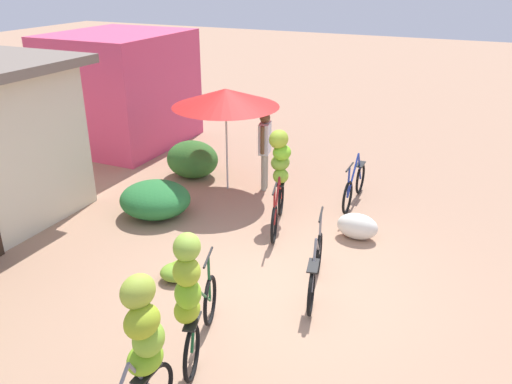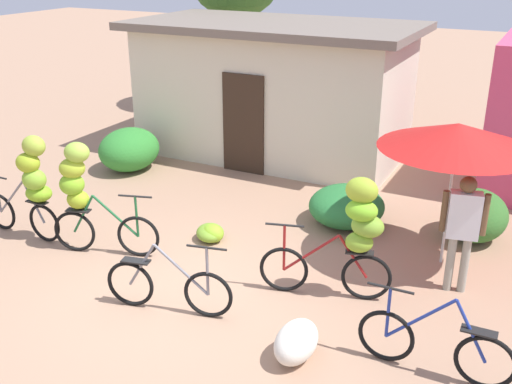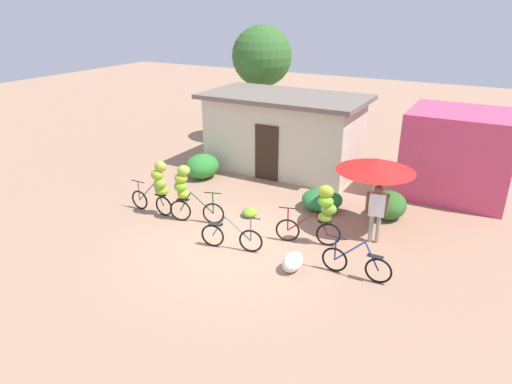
{
  "view_description": "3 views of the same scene",
  "coord_description": "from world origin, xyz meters",
  "px_view_note": "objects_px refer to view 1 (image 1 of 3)",
  "views": [
    {
      "loc": [
        -6.01,
        -2.25,
        4.27
      ],
      "look_at": [
        1.01,
        0.96,
        0.91
      ],
      "focal_mm": 36.56,
      "sensor_mm": 36.0,
      "label": 1
    },
    {
      "loc": [
        3.96,
        -5.67,
        4.28
      ],
      "look_at": [
        0.54,
        1.06,
        1.18
      ],
      "focal_mm": 42.22,
      "sensor_mm": 36.0,
      "label": 2
    },
    {
      "loc": [
        5.59,
        -9.14,
        5.9
      ],
      "look_at": [
        -0.28,
        1.52,
        0.84
      ],
      "focal_mm": 31.93,
      "sensor_mm": 36.0,
      "label": 3
    }
  ],
  "objects_px": {
    "market_umbrella": "(226,98)",
    "produce_sack": "(357,226)",
    "bicycle_by_shop": "(280,169)",
    "shop_pink": "(122,89)",
    "person_vendor": "(265,143)",
    "bicycle_leftmost": "(139,350)",
    "banana_pile_on_ground": "(179,271)",
    "bicycle_center_loaded": "(315,269)",
    "bicycle_rightmost": "(354,186)",
    "bicycle_near_pile": "(191,292)"
  },
  "relations": [
    {
      "from": "bicycle_near_pile",
      "to": "bicycle_by_shop",
      "type": "distance_m",
      "value": 3.94
    },
    {
      "from": "bicycle_leftmost",
      "to": "person_vendor",
      "type": "height_order",
      "value": "bicycle_leftmost"
    },
    {
      "from": "market_umbrella",
      "to": "produce_sack",
      "type": "bearing_deg",
      "value": -108.55
    },
    {
      "from": "bicycle_near_pile",
      "to": "bicycle_rightmost",
      "type": "bearing_deg",
      "value": -5.52
    },
    {
      "from": "market_umbrella",
      "to": "bicycle_leftmost",
      "type": "height_order",
      "value": "market_umbrella"
    },
    {
      "from": "bicycle_center_loaded",
      "to": "bicycle_by_shop",
      "type": "bearing_deg",
      "value": 34.97
    },
    {
      "from": "produce_sack",
      "to": "bicycle_leftmost",
      "type": "bearing_deg",
      "value": 169.39
    },
    {
      "from": "produce_sack",
      "to": "shop_pink",
      "type": "bearing_deg",
      "value": 68.69
    },
    {
      "from": "bicycle_center_loaded",
      "to": "produce_sack",
      "type": "distance_m",
      "value": 1.81
    },
    {
      "from": "shop_pink",
      "to": "person_vendor",
      "type": "relative_size",
      "value": 1.97
    },
    {
      "from": "bicycle_rightmost",
      "to": "produce_sack",
      "type": "distance_m",
      "value": 1.47
    },
    {
      "from": "market_umbrella",
      "to": "produce_sack",
      "type": "distance_m",
      "value": 3.59
    },
    {
      "from": "produce_sack",
      "to": "person_vendor",
      "type": "relative_size",
      "value": 0.43
    },
    {
      "from": "bicycle_rightmost",
      "to": "produce_sack",
      "type": "relative_size",
      "value": 2.38
    },
    {
      "from": "bicycle_leftmost",
      "to": "bicycle_near_pile",
      "type": "bearing_deg",
      "value": 2.14
    },
    {
      "from": "market_umbrella",
      "to": "produce_sack",
      "type": "xyz_separation_m",
      "value": [
        -1.01,
        -3.0,
        -1.7
      ]
    },
    {
      "from": "banana_pile_on_ground",
      "to": "person_vendor",
      "type": "distance_m",
      "value": 3.76
    },
    {
      "from": "banana_pile_on_ground",
      "to": "produce_sack",
      "type": "distance_m",
      "value": 3.13
    },
    {
      "from": "bicycle_leftmost",
      "to": "bicycle_rightmost",
      "type": "relative_size",
      "value": 1.02
    },
    {
      "from": "bicycle_leftmost",
      "to": "banana_pile_on_ground",
      "type": "distance_m",
      "value": 2.84
    },
    {
      "from": "shop_pink",
      "to": "bicycle_near_pile",
      "type": "distance_m",
      "value": 8.79
    },
    {
      "from": "bicycle_near_pile",
      "to": "bicycle_rightmost",
      "type": "height_order",
      "value": "bicycle_near_pile"
    },
    {
      "from": "shop_pink",
      "to": "bicycle_rightmost",
      "type": "height_order",
      "value": "shop_pink"
    },
    {
      "from": "bicycle_near_pile",
      "to": "produce_sack",
      "type": "xyz_separation_m",
      "value": [
        3.79,
        -0.93,
        -0.76
      ]
    },
    {
      "from": "bicycle_by_shop",
      "to": "bicycle_rightmost",
      "type": "height_order",
      "value": "bicycle_by_shop"
    },
    {
      "from": "bicycle_center_loaded",
      "to": "produce_sack",
      "type": "height_order",
      "value": "bicycle_center_loaded"
    },
    {
      "from": "bicycle_rightmost",
      "to": "banana_pile_on_ground",
      "type": "distance_m",
      "value": 4.09
    },
    {
      "from": "person_vendor",
      "to": "shop_pink",
      "type": "bearing_deg",
      "value": 73.37
    },
    {
      "from": "bicycle_center_loaded",
      "to": "banana_pile_on_ground",
      "type": "relative_size",
      "value": 2.46
    },
    {
      "from": "market_umbrella",
      "to": "produce_sack",
      "type": "height_order",
      "value": "market_umbrella"
    },
    {
      "from": "person_vendor",
      "to": "bicycle_leftmost",
      "type": "bearing_deg",
      "value": -167.09
    },
    {
      "from": "bicycle_leftmost",
      "to": "bicycle_rightmost",
      "type": "bearing_deg",
      "value": -4.29
    },
    {
      "from": "market_umbrella",
      "to": "banana_pile_on_ground",
      "type": "height_order",
      "value": "market_umbrella"
    },
    {
      "from": "bicycle_near_pile",
      "to": "produce_sack",
      "type": "height_order",
      "value": "bicycle_near_pile"
    },
    {
      "from": "bicycle_center_loaded",
      "to": "banana_pile_on_ground",
      "type": "bearing_deg",
      "value": 105.87
    },
    {
      "from": "bicycle_leftmost",
      "to": "bicycle_near_pile",
      "type": "distance_m",
      "value": 1.0
    },
    {
      "from": "shop_pink",
      "to": "market_umbrella",
      "type": "xyz_separation_m",
      "value": [
        -1.67,
        -3.87,
        0.52
      ]
    },
    {
      "from": "bicycle_by_shop",
      "to": "produce_sack",
      "type": "bearing_deg",
      "value": -94.38
    },
    {
      "from": "shop_pink",
      "to": "bicycle_rightmost",
      "type": "xyz_separation_m",
      "value": [
        -1.28,
        -6.44,
        -1.04
      ]
    },
    {
      "from": "bicycle_rightmost",
      "to": "produce_sack",
      "type": "bearing_deg",
      "value": -162.83
    },
    {
      "from": "bicycle_rightmost",
      "to": "person_vendor",
      "type": "relative_size",
      "value": 1.02
    },
    {
      "from": "shop_pink",
      "to": "person_vendor",
      "type": "xyz_separation_m",
      "value": [
        -1.37,
        -4.58,
        -0.4
      ]
    },
    {
      "from": "shop_pink",
      "to": "bicycle_leftmost",
      "type": "height_order",
      "value": "shop_pink"
    },
    {
      "from": "market_umbrella",
      "to": "bicycle_near_pile",
      "type": "height_order",
      "value": "market_umbrella"
    },
    {
      "from": "bicycle_by_shop",
      "to": "produce_sack",
      "type": "relative_size",
      "value": 2.39
    },
    {
      "from": "bicycle_leftmost",
      "to": "bicycle_by_shop",
      "type": "bearing_deg",
      "value": 6.81
    },
    {
      "from": "shop_pink",
      "to": "bicycle_near_pile",
      "type": "xyz_separation_m",
      "value": [
        -6.47,
        -5.94,
        -0.41
      ]
    },
    {
      "from": "shop_pink",
      "to": "bicycle_center_loaded",
      "type": "xyz_separation_m",
      "value": [
        -4.47,
        -6.72,
        -1.04
      ]
    },
    {
      "from": "produce_sack",
      "to": "person_vendor",
      "type": "distance_m",
      "value": 2.76
    },
    {
      "from": "banana_pile_on_ground",
      "to": "bicycle_leftmost",
      "type": "bearing_deg",
      "value": -154.3
    }
  ]
}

